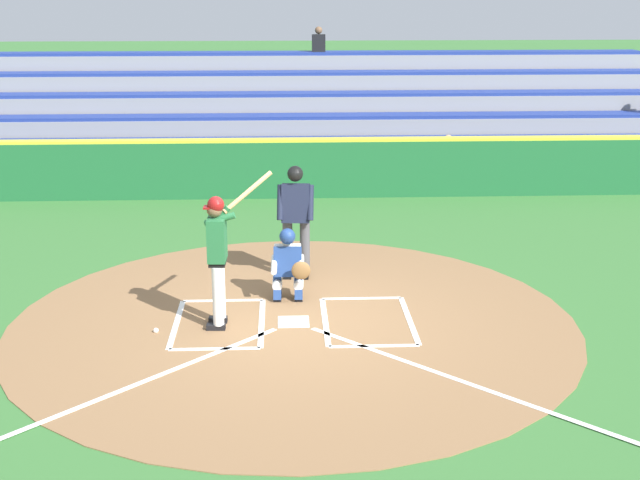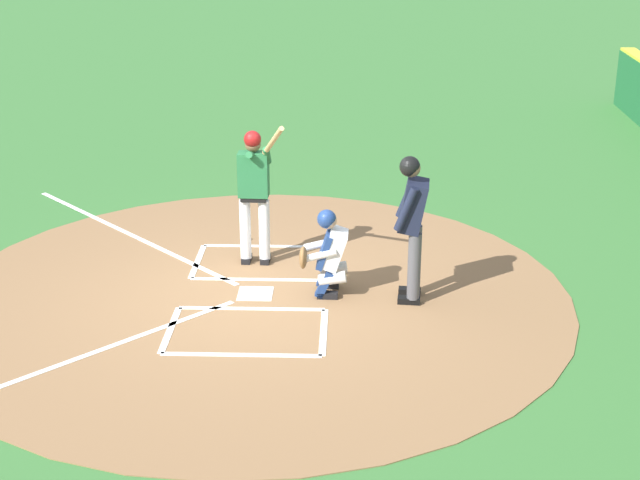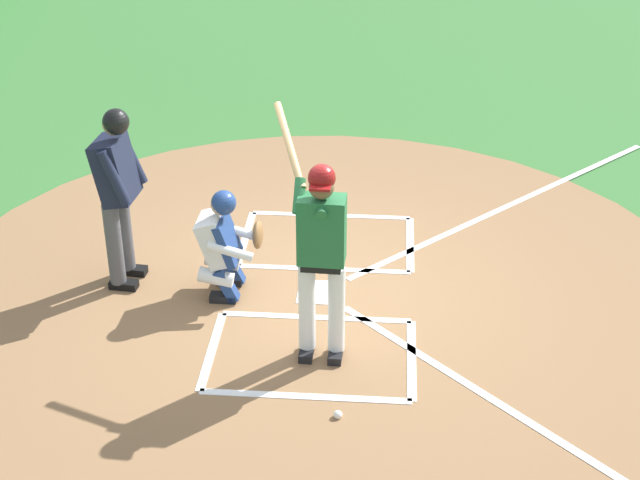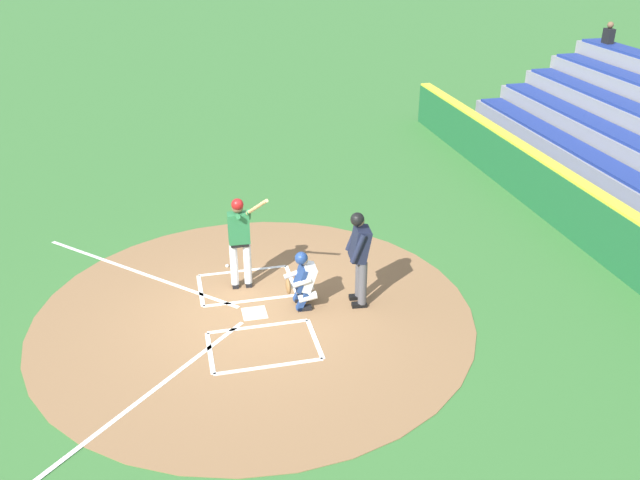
{
  "view_description": "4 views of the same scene",
  "coord_description": "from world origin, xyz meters",
  "views": [
    {
      "loc": [
        0.14,
        11.47,
        4.65
      ],
      "look_at": [
        -0.41,
        -0.85,
        0.96
      ],
      "focal_mm": 48.91,
      "sensor_mm": 36.0,
      "label": 1
    },
    {
      "loc": [
        -10.96,
        -1.18,
        5.0
      ],
      "look_at": [
        -0.38,
        -0.84,
        0.91
      ],
      "focal_mm": 53.21,
      "sensor_mm": 36.0,
      "label": 2
    },
    {
      "loc": [
        7.99,
        0.61,
        5.07
      ],
      "look_at": [
        0.51,
        0.04,
        0.89
      ],
      "focal_mm": 53.54,
      "sensor_mm": 36.0,
      "label": 3
    },
    {
      "loc": [
        -10.54,
        1.24,
        6.73
      ],
      "look_at": [
        0.53,
        -1.36,
        1.1
      ],
      "focal_mm": 38.08,
      "sensor_mm": 36.0,
      "label": 4
    }
  ],
  "objects": [
    {
      "name": "catcher",
      "position": [
        0.05,
        -0.92,
        0.59
      ],
      "size": [
        0.59,
        0.61,
        1.13
      ],
      "color": "black",
      "rests_on": "ground"
    },
    {
      "name": "backstop_wall",
      "position": [
        0.0,
        -7.5,
        0.65
      ],
      "size": [
        22.0,
        0.36,
        1.31
      ],
      "color": "#1E6033",
      "rests_on": "ground"
    },
    {
      "name": "home_plate_and_chalk",
      "position": [
        0.0,
        0.88,
        0.01
      ],
      "size": [
        7.93,
        4.91,
        0.01
      ],
      "color": "white",
      "rests_on": "dirt_circle"
    },
    {
      "name": "plate_umpire",
      "position": [
        -0.08,
        -1.96,
        1.08
      ],
      "size": [
        0.6,
        0.45,
        1.86
      ],
      "color": "#4C4C51",
      "rests_on": "ground"
    },
    {
      "name": "baseball",
      "position": [
        1.89,
        0.29,
        0.04
      ],
      "size": [
        0.07,
        0.07,
        0.07
      ],
      "primitive_type": "sphere",
      "color": "white",
      "rests_on": "ground"
    },
    {
      "name": "dirt_circle",
      "position": [
        0.0,
        0.0,
        0.01
      ],
      "size": [
        8.0,
        8.0,
        0.01
      ],
      "primitive_type": "cylinder",
      "color": "olive",
      "rests_on": "ground"
    },
    {
      "name": "bleacher_stand",
      "position": [
        -0.0,
        -11.33,
        1.0
      ],
      "size": [
        20.0,
        5.1,
        3.45
      ],
      "color": "gray",
      "rests_on": "ground"
    },
    {
      "name": "ground_plane",
      "position": [
        0.0,
        0.0,
        0.0
      ],
      "size": [
        120.0,
        120.0,
        0.0
      ],
      "primitive_type": "plane",
      "color": "#387033"
    },
    {
      "name": "batter",
      "position": [
        1.02,
        0.08,
        1.1
      ],
      "size": [
        0.95,
        0.68,
        2.13
      ],
      "color": "white",
      "rests_on": "ground"
    }
  ]
}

